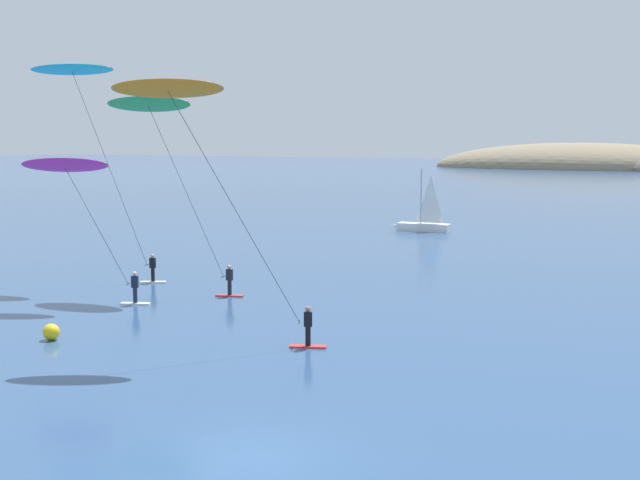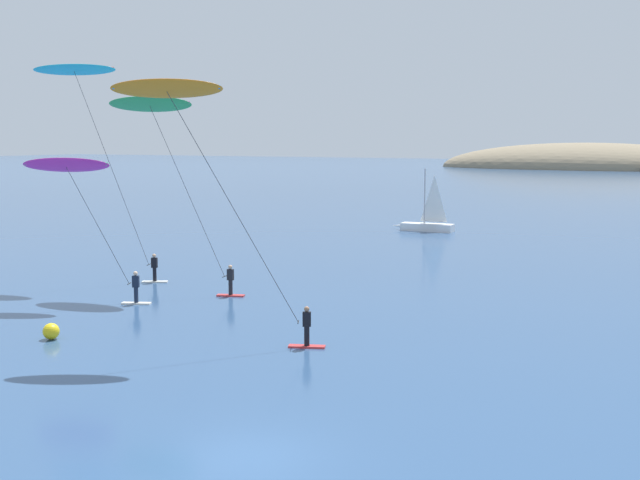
{
  "view_description": "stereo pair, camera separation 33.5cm",
  "coord_description": "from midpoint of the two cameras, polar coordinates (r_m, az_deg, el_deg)",
  "views": [
    {
      "loc": [
        10.94,
        -17.4,
        8.49
      ],
      "look_at": [
        -6.09,
        15.76,
        3.73
      ],
      "focal_mm": 45.0,
      "sensor_mm": 36.0,
      "label": 1
    },
    {
      "loc": [
        11.24,
        -17.24,
        8.49
      ],
      "look_at": [
        -6.09,
        15.76,
        3.73
      ],
      "focal_mm": 45.0,
      "sensor_mm": 36.0,
      "label": 2
    }
  ],
  "objects": [
    {
      "name": "ground_plane",
      "position": [
        22.25,
        -4.72,
        -15.18
      ],
      "size": [
        600.0,
        600.0,
        0.0
      ],
      "primitive_type": "plane",
      "color": "#2D4C75"
    },
    {
      "name": "sailboat_near",
      "position": [
        74.2,
        7.54,
        1.14
      ],
      "size": [
        5.92,
        1.6,
        5.7
      ],
      "color": "white",
      "rests_on": "ground"
    },
    {
      "name": "kitesurfer_orange",
      "position": [
        32.37,
        -9.45,
        8.67
      ],
      "size": [
        7.9,
        4.4,
        10.84
      ],
      "color": "red",
      "rests_on": "ground"
    },
    {
      "name": "kitesurfer_cyan",
      "position": [
        49.5,
        -16.45,
        10.41
      ],
      "size": [
        7.84,
        3.32,
        12.79
      ],
      "color": "silver",
      "rests_on": "ground"
    },
    {
      "name": "kitesurfer_green",
      "position": [
        44.88,
        -11.41,
        8.56
      ],
      "size": [
        8.07,
        2.26,
        10.78
      ],
      "color": "red",
      "rests_on": "ground"
    },
    {
      "name": "kitesurfer_magenta",
      "position": [
        42.63,
        -16.93,
        4.24
      ],
      "size": [
        6.26,
        3.18,
        7.58
      ],
      "color": "silver",
      "rests_on": "ground"
    },
    {
      "name": "marker_buoy",
      "position": [
        35.96,
        -18.32,
        -6.18
      ],
      "size": [
        0.7,
        0.7,
        0.7
      ],
      "primitive_type": "sphere",
      "color": "yellow",
      "rests_on": "ground"
    }
  ]
}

